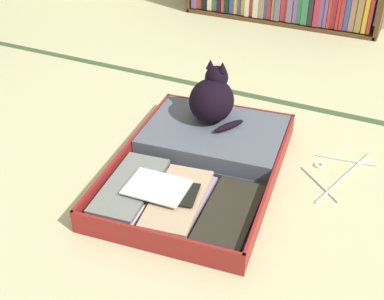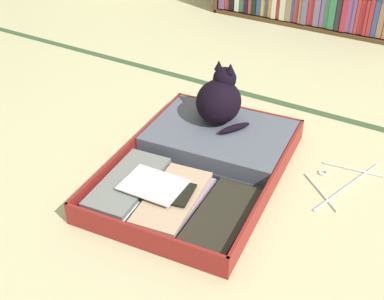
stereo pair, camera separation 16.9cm
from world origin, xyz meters
TOP-DOWN VIEW (x-y plane):
  - ground_plane at (0.00, 0.00)m, footprint 10.00×10.00m
  - tatami_border at (0.00, 1.04)m, footprint 4.80×0.05m
  - open_suitcase at (-0.06, 0.31)m, footprint 0.75×1.03m
  - black_cat at (-0.11, 0.56)m, footprint 0.27×0.23m
  - clothes_hanger at (0.49, 0.51)m, footprint 0.30×0.45m

SIDE VIEW (x-z plane):
  - ground_plane at x=0.00m, z-range 0.00..0.00m
  - tatami_border at x=0.00m, z-range 0.00..0.00m
  - clothes_hanger at x=0.49m, z-range 0.00..0.01m
  - open_suitcase at x=-0.06m, z-range -0.01..0.09m
  - black_cat at x=-0.11m, z-range 0.07..0.35m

